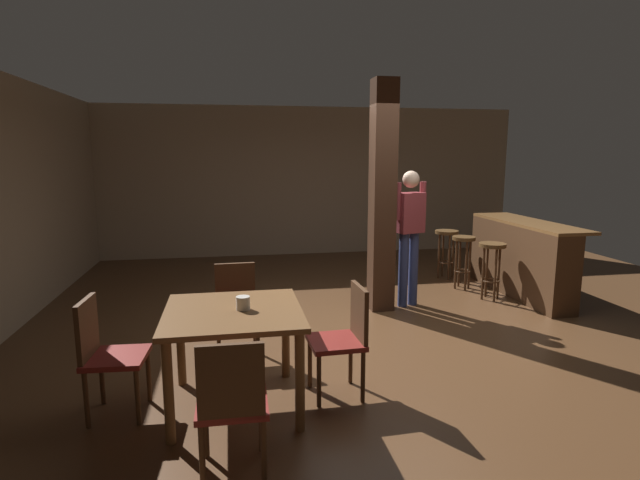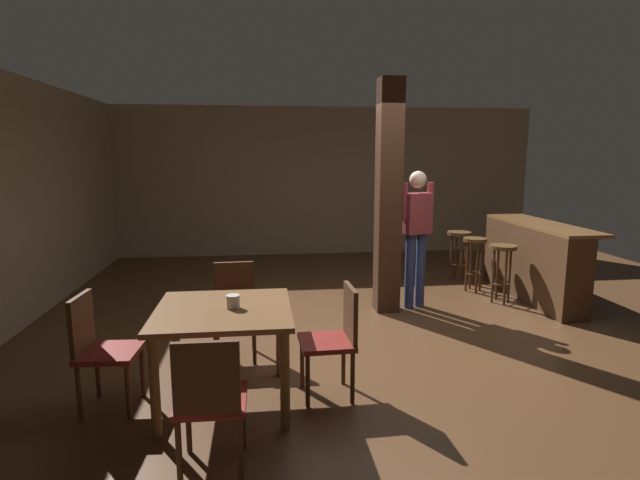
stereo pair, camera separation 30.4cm
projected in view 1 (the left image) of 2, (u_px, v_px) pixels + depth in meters
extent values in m
plane|color=#4C301C|center=(381.00, 332.00, 5.47)|extent=(10.80, 10.80, 0.00)
cube|color=gray|center=(313.00, 181.00, 9.59)|extent=(8.00, 0.10, 2.80)
cube|color=#382114|center=(382.00, 198.00, 6.05)|extent=(0.28, 0.28, 2.80)
cube|color=brown|center=(233.00, 312.00, 3.75)|extent=(1.02, 1.02, 0.04)
cylinder|color=brown|center=(286.00, 336.00, 4.32)|extent=(0.07, 0.07, 0.73)
cylinder|color=brown|center=(181.00, 343.00, 4.16)|extent=(0.07, 0.07, 0.73)
cylinder|color=brown|center=(300.00, 382.00, 3.46)|extent=(0.07, 0.07, 0.73)
cylinder|color=brown|center=(168.00, 392.00, 3.31)|extent=(0.07, 0.07, 0.73)
cube|color=maroon|center=(232.00, 403.00, 2.99)|extent=(0.43, 0.43, 0.04)
cube|color=#422816|center=(231.00, 382.00, 2.77)|extent=(0.38, 0.04, 0.45)
cylinder|color=#422816|center=(206.00, 425.00, 3.17)|extent=(0.04, 0.04, 0.43)
cylinder|color=#422816|center=(261.00, 420.00, 3.23)|extent=(0.04, 0.04, 0.43)
cylinder|color=#422816|center=(202.00, 457.00, 2.83)|extent=(0.04, 0.04, 0.43)
cylinder|color=#422816|center=(264.00, 452.00, 2.89)|extent=(0.04, 0.04, 0.43)
cube|color=maroon|center=(117.00, 358.00, 3.66)|extent=(0.45, 0.45, 0.04)
cube|color=#422816|center=(87.00, 329.00, 3.60)|extent=(0.06, 0.38, 0.45)
cylinder|color=#422816|center=(148.00, 375.00, 3.89)|extent=(0.04, 0.04, 0.43)
cylinder|color=#422816|center=(138.00, 396.00, 3.55)|extent=(0.04, 0.04, 0.43)
cylinder|color=#422816|center=(102.00, 377.00, 3.85)|extent=(0.04, 0.04, 0.43)
cylinder|color=#422816|center=(86.00, 399.00, 3.51)|extent=(0.04, 0.04, 0.43)
cube|color=maroon|center=(336.00, 342.00, 3.96)|extent=(0.44, 0.44, 0.04)
cube|color=#422816|center=(359.00, 313.00, 3.96)|extent=(0.05, 0.38, 0.45)
cylinder|color=#422816|center=(319.00, 380.00, 3.79)|extent=(0.04, 0.04, 0.43)
cylinder|color=#422816|center=(310.00, 362.00, 4.13)|extent=(0.04, 0.04, 0.43)
cylinder|color=#422816|center=(363.00, 376.00, 3.87)|extent=(0.04, 0.04, 0.43)
cylinder|color=#422816|center=(351.00, 358.00, 4.21)|extent=(0.04, 0.04, 0.43)
cube|color=maroon|center=(237.00, 315.00, 4.63)|extent=(0.43, 0.43, 0.04)
cube|color=#422816|center=(235.00, 286.00, 4.78)|extent=(0.38, 0.05, 0.45)
cylinder|color=#422816|center=(258.00, 343.00, 4.54)|extent=(0.04, 0.04, 0.43)
cylinder|color=#422816|center=(219.00, 346.00, 4.47)|extent=(0.04, 0.04, 0.43)
cylinder|color=#422816|center=(255.00, 330.00, 4.88)|extent=(0.04, 0.04, 0.43)
cylinder|color=#422816|center=(218.00, 333.00, 4.80)|extent=(0.04, 0.04, 0.43)
cylinder|color=beige|center=(243.00, 303.00, 3.74)|extent=(0.10, 0.10, 0.10)
cube|color=maroon|center=(410.00, 213.00, 6.22)|extent=(0.38, 0.29, 0.50)
sphere|color=beige|center=(411.00, 179.00, 6.15)|extent=(0.26, 0.26, 0.21)
cylinder|color=navy|center=(413.00, 269.00, 6.38)|extent=(0.15, 0.15, 0.95)
cylinder|color=navy|center=(403.00, 270.00, 6.31)|extent=(0.15, 0.15, 0.95)
cylinder|color=maroon|center=(423.00, 200.00, 6.29)|extent=(0.10, 0.10, 0.46)
cylinder|color=maroon|center=(398.00, 201.00, 6.11)|extent=(0.10, 0.10, 0.46)
cube|color=brown|center=(529.00, 223.00, 6.75)|extent=(0.56, 2.04, 0.04)
cube|color=#422816|center=(519.00, 260.00, 6.82)|extent=(0.36, 2.04, 0.98)
cylinder|color=#4C3319|center=(493.00, 245.00, 6.58)|extent=(0.35, 0.35, 0.05)
torus|color=#422816|center=(490.00, 280.00, 6.66)|extent=(0.25, 0.25, 0.02)
cylinder|color=#422816|center=(487.00, 271.00, 6.75)|extent=(0.03, 0.03, 0.71)
cylinder|color=#422816|center=(495.00, 275.00, 6.53)|extent=(0.03, 0.03, 0.71)
cylinder|color=#422816|center=(499.00, 273.00, 6.66)|extent=(0.03, 0.03, 0.71)
cylinder|color=#422816|center=(483.00, 274.00, 6.62)|extent=(0.03, 0.03, 0.71)
cylinder|color=#4C3319|center=(464.00, 238.00, 7.11)|extent=(0.32, 0.32, 0.05)
torus|color=#422816|center=(462.00, 271.00, 7.19)|extent=(0.23, 0.23, 0.02)
cylinder|color=#422816|center=(459.00, 263.00, 7.28)|extent=(0.03, 0.03, 0.71)
cylinder|color=#422816|center=(466.00, 266.00, 7.07)|extent=(0.03, 0.03, 0.71)
cylinder|color=#422816|center=(469.00, 264.00, 7.19)|extent=(0.03, 0.03, 0.71)
cylinder|color=#422816|center=(456.00, 265.00, 7.16)|extent=(0.03, 0.03, 0.71)
cylinder|color=#4C3319|center=(447.00, 232.00, 7.72)|extent=(0.36, 0.36, 0.05)
torus|color=#422816|center=(445.00, 262.00, 7.80)|extent=(0.25, 0.25, 0.02)
cylinder|color=#422816|center=(443.00, 254.00, 7.90)|extent=(0.03, 0.03, 0.70)
cylinder|color=#422816|center=(449.00, 257.00, 7.67)|extent=(0.03, 0.03, 0.70)
cylinder|color=#422816|center=(453.00, 256.00, 7.80)|extent=(0.03, 0.03, 0.70)
cylinder|color=#422816|center=(439.00, 256.00, 7.76)|extent=(0.03, 0.03, 0.70)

